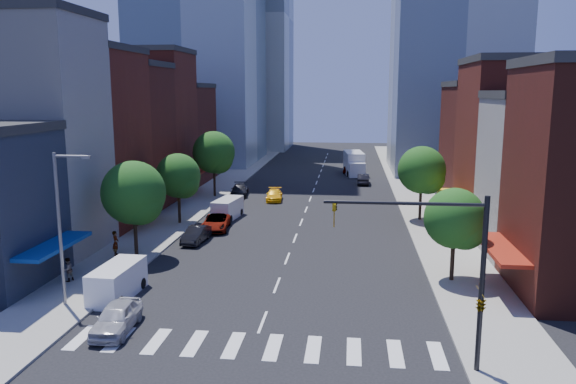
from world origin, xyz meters
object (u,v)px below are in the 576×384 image
parked_car_front (117,317)px  traffic_car_far (349,169)px  cargo_van_near (117,282)px  box_truck (354,164)px  cargo_van_far (227,209)px  pedestrian_near (116,243)px  parked_car_third (216,222)px  parked_car_rear (240,190)px  traffic_car_oncoming (363,179)px  taxi (274,195)px  parked_car_second (196,235)px  pedestrian_far (68,270)px

parked_car_front → traffic_car_far: parked_car_front is taller
cargo_van_near → box_truck: bearing=77.0°
cargo_van_near → cargo_van_far: (1.99, 22.25, -0.03)m
pedestrian_near → parked_car_third: bearing=-44.3°
box_truck → traffic_car_far: bearing=109.9°
parked_car_rear → traffic_car_far: (13.10, 20.83, -0.02)m
parked_car_front → pedestrian_near: (-5.60, 12.94, 0.34)m
cargo_van_far → traffic_car_oncoming: (13.95, 22.54, -0.26)m
parked_car_rear → pedestrian_near: 26.66m
taxi → traffic_car_far: size_ratio=1.11×
parked_car_rear → pedestrian_near: pedestrian_near is taller
traffic_car_far → pedestrian_near: size_ratio=2.09×
parked_car_third → parked_car_rear: size_ratio=1.04×
traffic_car_oncoming → pedestrian_near: bearing=63.9°
parked_car_front → box_truck: bearing=74.3°
parked_car_second → pedestrian_near: size_ratio=2.16×
parked_car_front → traffic_car_far: 61.23m
parked_car_second → cargo_van_far: cargo_van_far is taller
parked_car_third → box_truck: (12.70, 36.28, 0.92)m
cargo_van_near → taxi: cargo_van_near is taller
taxi → pedestrian_near: pedestrian_near is taller
parked_car_front → parked_car_third: parked_car_front is taller
cargo_van_far → taxi: 10.25m
taxi → parked_car_second: bearing=-107.1°
taxi → pedestrian_far: 31.31m
parked_car_front → taxi: (3.41, 36.60, -0.12)m
parked_car_second → parked_car_rear: size_ratio=0.85×
taxi → traffic_car_oncoming: bearing=45.7°
parked_car_third → cargo_van_near: (-2.01, -17.45, 0.32)m
taxi → pedestrian_far: bearing=-113.1°
parked_car_front → traffic_car_far: size_ratio=1.12×
parked_car_front → parked_car_second: parked_car_front is taller
cargo_van_far → parked_car_rear: bearing=103.3°
pedestrian_near → traffic_car_oncoming: bearing=-41.2°
parked_car_rear → pedestrian_far: size_ratio=3.02×
cargo_van_near → cargo_van_far: 22.34m
taxi → cargo_van_near: bearing=-104.7°
parked_car_third → pedestrian_far: pedestrian_far is taller
traffic_car_far → parked_car_rear: bearing=61.7°
cargo_van_near → parked_car_front: bearing=-64.6°
parked_car_third → traffic_car_far: 39.73m
parked_car_third → box_truck: box_truck is taller
parked_car_front → parked_car_second: bearing=88.6°
traffic_car_far → cargo_van_far: bearing=74.0°
cargo_van_near → traffic_car_far: size_ratio=1.22×
cargo_van_near → pedestrian_far: cargo_van_near is taller
cargo_van_far → pedestrian_far: bearing=-99.5°
cargo_van_far → pedestrian_far: (-6.27, -20.12, -0.03)m
parked_car_rear → pedestrian_far: pedestrian_far is taller
parked_car_third → cargo_van_far: 4.80m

